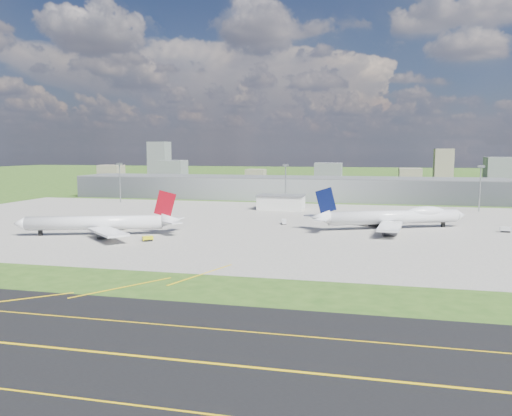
% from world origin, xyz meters
% --- Properties ---
extents(ground, '(1400.00, 1400.00, 0.00)m').
position_xyz_m(ground, '(0.00, 150.00, 0.00)').
color(ground, '#2C5019').
rests_on(ground, ground).
extents(taxiway, '(1400.00, 60.00, 0.06)m').
position_xyz_m(taxiway, '(0.00, -110.00, 0.03)').
color(taxiway, black).
rests_on(taxiway, ground).
extents(apron, '(360.00, 190.00, 0.08)m').
position_xyz_m(apron, '(10.00, 40.00, 0.04)').
color(apron, gray).
rests_on(apron, ground).
extents(terminal, '(300.00, 42.00, 15.00)m').
position_xyz_m(terminal, '(0.00, 165.00, 7.50)').
color(terminal, gray).
rests_on(terminal, ground).
extents(ops_building, '(26.00, 16.00, 8.00)m').
position_xyz_m(ops_building, '(10.00, 100.00, 4.00)').
color(ops_building, silver).
rests_on(ops_building, ground).
extents(mast_west, '(3.50, 2.00, 25.90)m').
position_xyz_m(mast_west, '(-100.00, 115.00, 17.71)').
color(mast_west, gray).
rests_on(mast_west, ground).
extents(mast_center, '(3.50, 2.00, 25.90)m').
position_xyz_m(mast_center, '(10.00, 115.00, 17.71)').
color(mast_center, gray).
rests_on(mast_center, ground).
extents(mast_east, '(3.50, 2.00, 25.90)m').
position_xyz_m(mast_east, '(120.00, 115.00, 17.71)').
color(mast_east, gray).
rests_on(mast_east, ground).
extents(airliner_red_twin, '(64.49, 49.09, 18.16)m').
position_xyz_m(airliner_red_twin, '(-45.98, -2.76, 4.84)').
color(airliner_red_twin, silver).
rests_on(airliner_red_twin, ground).
extents(airliner_blue_quad, '(68.06, 51.68, 18.78)m').
position_xyz_m(airliner_blue_quad, '(70.36, 40.21, 5.22)').
color(airliner_blue_quad, silver).
rests_on(airliner_blue_quad, ground).
extents(tug_yellow, '(4.45, 4.18, 1.91)m').
position_xyz_m(tug_yellow, '(-21.64, -11.39, 0.99)').
color(tug_yellow, yellow).
rests_on(tug_yellow, ground).
extents(van_white_near, '(2.91, 4.81, 2.32)m').
position_xyz_m(van_white_near, '(21.43, 42.96, 1.18)').
color(van_white_near, silver).
rests_on(van_white_near, ground).
extents(van_white_far, '(4.51, 2.43, 2.29)m').
position_xyz_m(van_white_far, '(115.64, 40.75, 1.16)').
color(van_white_far, silver).
rests_on(van_white_far, ground).
extents(bldg_far_w, '(24.00, 20.00, 18.00)m').
position_xyz_m(bldg_far_w, '(-220.00, 320.00, 9.00)').
color(bldg_far_w, gray).
rests_on(bldg_far_w, ground).
extents(bldg_w, '(28.00, 22.00, 24.00)m').
position_xyz_m(bldg_w, '(-140.00, 300.00, 12.00)').
color(bldg_w, slate).
rests_on(bldg_w, ground).
extents(bldg_cw, '(20.00, 18.00, 14.00)m').
position_xyz_m(bldg_cw, '(-60.00, 340.00, 7.00)').
color(bldg_cw, gray).
rests_on(bldg_cw, ground).
extents(bldg_c, '(26.00, 20.00, 22.00)m').
position_xyz_m(bldg_c, '(20.00, 310.00, 11.00)').
color(bldg_c, slate).
rests_on(bldg_c, ground).
extents(bldg_ce, '(22.00, 24.00, 16.00)m').
position_xyz_m(bldg_ce, '(100.00, 350.00, 8.00)').
color(bldg_ce, gray).
rests_on(bldg_ce, ground).
extents(bldg_e, '(30.00, 22.00, 28.00)m').
position_xyz_m(bldg_e, '(180.00, 320.00, 14.00)').
color(bldg_e, slate).
rests_on(bldg_e, ground).
extents(bldg_tall_w, '(22.00, 20.00, 44.00)m').
position_xyz_m(bldg_tall_w, '(-180.00, 360.00, 22.00)').
color(bldg_tall_w, slate).
rests_on(bldg_tall_w, ground).
extents(bldg_tall_e, '(20.00, 18.00, 36.00)m').
position_xyz_m(bldg_tall_e, '(140.00, 410.00, 18.00)').
color(bldg_tall_e, gray).
rests_on(bldg_tall_e, ground).
extents(tree_far_w, '(7.20, 7.20, 8.80)m').
position_xyz_m(tree_far_w, '(-200.00, 270.00, 5.18)').
color(tree_far_w, '#382314').
rests_on(tree_far_w, ground).
extents(tree_w, '(6.75, 6.75, 8.25)m').
position_xyz_m(tree_w, '(-110.00, 265.00, 4.86)').
color(tree_w, '#382314').
rests_on(tree_w, ground).
extents(tree_c, '(8.10, 8.10, 9.90)m').
position_xyz_m(tree_c, '(-20.00, 280.00, 5.84)').
color(tree_c, '#382314').
rests_on(tree_c, ground).
extents(tree_e, '(7.65, 7.65, 9.35)m').
position_xyz_m(tree_e, '(70.00, 275.00, 5.51)').
color(tree_e, '#382314').
rests_on(tree_e, ground).
extents(tree_far_e, '(6.30, 6.30, 7.70)m').
position_xyz_m(tree_far_e, '(160.00, 285.00, 4.53)').
color(tree_far_e, '#382314').
rests_on(tree_far_e, ground).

